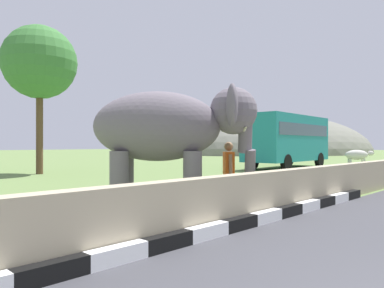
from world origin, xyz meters
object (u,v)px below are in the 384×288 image
elephant (172,129)px  bus_teal (288,137)px  cow_near (357,155)px  person_handler (229,170)px

elephant → bus_teal: bearing=20.3°
elephant → cow_near: size_ratio=2.28×
cow_near → bus_teal: bearing=131.2°
person_handler → bus_teal: bearing=24.2°
elephant → bus_teal: bus_teal is taller
person_handler → cow_near: 18.19m
person_handler → bus_teal: (14.87, 6.70, 1.15)m
person_handler → cow_near: bearing=10.3°
elephant → person_handler: (1.34, -0.70, -1.05)m
bus_teal → cow_near: 4.75m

